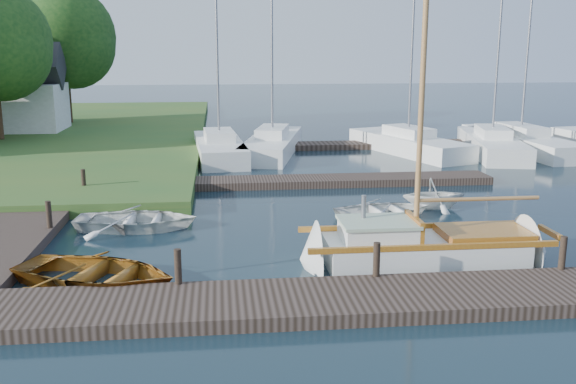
{
  "coord_description": "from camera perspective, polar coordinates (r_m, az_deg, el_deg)",
  "views": [
    {
      "loc": [
        -2.03,
        -18.68,
        5.44
      ],
      "look_at": [
        0.0,
        0.0,
        1.2
      ],
      "focal_mm": 40.0,
      "sensor_mm": 36.0,
      "label": 1
    }
  ],
  "objects": [
    {
      "name": "dinghy",
      "position": [
        15.7,
        -16.72,
        -6.53
      ],
      "size": [
        4.73,
        4.13,
        0.82
      ],
      "primitive_type": "imported",
      "rotation": [
        0.0,
        0.0,
        1.17
      ],
      "color": "brown",
      "rests_on": "ground"
    },
    {
      "name": "tender_a",
      "position": [
        20.16,
        -13.34,
        -2.16
      ],
      "size": [
        3.87,
        2.91,
        0.76
      ],
      "primitive_type": "imported",
      "rotation": [
        0.0,
        0.0,
        1.49
      ],
      "color": "white",
      "rests_on": "ground"
    },
    {
      "name": "marina_boat_3",
      "position": [
        34.37,
        10.63,
        4.35
      ],
      "size": [
        4.83,
        8.55,
        10.94
      ],
      "rotation": [
        0.0,
        0.0,
        1.91
      ],
      "color": "white",
      "rests_on": "ground"
    },
    {
      "name": "tree_7",
      "position": [
        45.83,
        -19.28,
        12.98
      ],
      "size": [
        6.83,
        6.83,
        9.38
      ],
      "color": "#332114",
      "rests_on": "shore"
    },
    {
      "name": "mooring_post_1",
      "position": [
        14.51,
        -9.75,
        -6.54
      ],
      "size": [
        0.16,
        0.16,
        0.8
      ],
      "primitive_type": "cylinder",
      "color": "black",
      "rests_on": "near_dock"
    },
    {
      "name": "tender_d",
      "position": [
        22.68,
        12.87,
        0.02
      ],
      "size": [
        2.23,
        1.94,
        1.16
      ],
      "primitive_type": "imported",
      "rotation": [
        0.0,
        0.0,
        1.59
      ],
      "color": "white",
      "rests_on": "ground"
    },
    {
      "name": "marina_boat_4",
      "position": [
        35.36,
        17.67,
        4.19
      ],
      "size": [
        4.03,
        9.15,
        10.83
      ],
      "rotation": [
        0.0,
        0.0,
        1.36
      ],
      "color": "white",
      "rests_on": "ground"
    },
    {
      "name": "near_dock",
      "position": [
        13.89,
        2.72,
        -9.69
      ],
      "size": [
        18.0,
        2.2,
        0.3
      ],
      "primitive_type": "cube",
      "color": "black",
      "rests_on": "ground"
    },
    {
      "name": "ground",
      "position": [
        19.56,
        0.0,
        -3.43
      ],
      "size": [
        160.0,
        160.0,
        0.0
      ],
      "primitive_type": "plane",
      "color": "black",
      "rests_on": "ground"
    },
    {
      "name": "marina_boat_5",
      "position": [
        36.83,
        19.96,
        4.34
      ],
      "size": [
        2.94,
        9.81,
        10.78
      ],
      "rotation": [
        0.0,
        0.0,
        1.65
      ],
      "color": "white",
      "rests_on": "ground"
    },
    {
      "name": "left_dock",
      "position": [
        22.16,
        -21.65,
        -2.01
      ],
      "size": [
        2.2,
        18.0,
        0.3
      ],
      "primitive_type": "cube",
      "color": "black",
      "rests_on": "ground"
    },
    {
      "name": "mooring_post_5",
      "position": [
        24.65,
        -17.71,
        1.02
      ],
      "size": [
        0.16,
        0.16,
        0.8
      ],
      "primitive_type": "cylinder",
      "color": "black",
      "rests_on": "left_dock"
    },
    {
      "name": "pontoon",
      "position": [
        37.08,
        12.83,
        4.2
      ],
      "size": [
        30.0,
        1.6,
        0.3
      ],
      "primitive_type": "cube",
      "color": "black",
      "rests_on": "ground"
    },
    {
      "name": "mooring_post_3",
      "position": [
        16.55,
        23.23,
        -4.99
      ],
      "size": [
        0.16,
        0.16,
        0.8
      ],
      "primitive_type": "cylinder",
      "color": "black",
      "rests_on": "near_dock"
    },
    {
      "name": "marina_boat_0",
      "position": [
        32.51,
        -6.12,
        4.03
      ],
      "size": [
        2.78,
        8.03,
        11.16
      ],
      "rotation": [
        0.0,
        0.0,
        1.65
      ],
      "color": "white",
      "rests_on": "ground"
    },
    {
      "name": "mooring_post_4",
      "position": [
        19.9,
        -20.48,
        -1.88
      ],
      "size": [
        0.16,
        0.16,
        0.8
      ],
      "primitive_type": "cylinder",
      "color": "black",
      "rests_on": "left_dock"
    },
    {
      "name": "sailboat",
      "position": [
        16.91,
        12.4,
        -5.12
      ],
      "size": [
        7.16,
        2.02,
        9.83
      ],
      "rotation": [
        0.0,
        0.0,
        -0.0
      ],
      "color": "white",
      "rests_on": "ground"
    },
    {
      "name": "far_dock",
      "position": [
        26.04,
        2.83,
        0.98
      ],
      "size": [
        14.0,
        1.6,
        0.3
      ],
      "primitive_type": "cube",
      "color": "black",
      "rests_on": "ground"
    },
    {
      "name": "tender_c",
      "position": [
        21.18,
        8.54,
        -1.38
      ],
      "size": [
        3.56,
        2.81,
        0.67
      ],
      "primitive_type": "imported",
      "rotation": [
        0.0,
        0.0,
        1.74
      ],
      "color": "white",
      "rests_on": "ground"
    },
    {
      "name": "mooring_post_2",
      "position": [
        14.9,
        7.88,
        -5.96
      ],
      "size": [
        0.16,
        0.16,
        0.8
      ],
      "primitive_type": "cylinder",
      "color": "black",
      "rests_on": "near_dock"
    },
    {
      "name": "marina_boat_1",
      "position": [
        33.71,
        -1.39,
        4.4
      ],
      "size": [
        4.16,
        9.3,
        10.7
      ],
      "rotation": [
        0.0,
        0.0,
        1.35
      ],
      "color": "white",
      "rests_on": "ground"
    },
    {
      "name": "house_c",
      "position": [
        42.5,
        -22.78,
        7.88
      ],
      "size": [
        5.25,
        4.0,
        5.28
      ],
      "color": "beige",
      "rests_on": "shore"
    }
  ]
}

